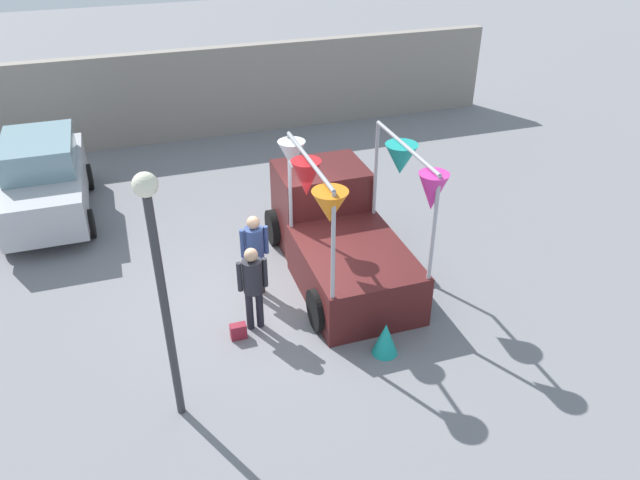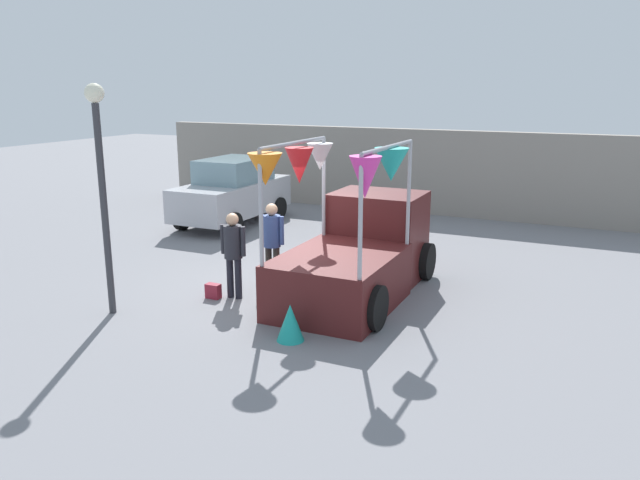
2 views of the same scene
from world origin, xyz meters
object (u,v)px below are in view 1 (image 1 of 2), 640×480
vendor_truck (337,230)px  folded_kite_bundle_teal (385,339)px  parked_car (44,179)px  handbag (238,331)px  person_customer (253,281)px  person_vendor (255,248)px  street_lamp (159,269)px

vendor_truck → folded_kite_bundle_teal: (-0.09, -2.69, -0.59)m
parked_car → handbag: parked_car is taller
person_customer → person_vendor: bearing=74.9°
folded_kite_bundle_teal → vendor_truck: bearing=88.1°
person_customer → handbag: size_ratio=5.85×
parked_car → folded_kite_bundle_teal: parked_car is taller
street_lamp → folded_kite_bundle_teal: bearing=4.0°
vendor_truck → person_vendor: vendor_truck is taller
handbag → street_lamp: bearing=-130.1°
person_vendor → street_lamp: (-1.80, -2.59, 1.57)m
person_vendor → folded_kite_bundle_teal: 2.95m
person_customer → street_lamp: street_lamp is taller
vendor_truck → handbag: (-2.34, -1.54, -0.75)m
person_vendor → folded_kite_bundle_teal: (1.64, -2.35, -0.71)m
folded_kite_bundle_teal → street_lamp: bearing=-176.0°
parked_car → folded_kite_bundle_teal: bearing=-51.3°
vendor_truck → street_lamp: (-3.52, -2.94, 1.69)m
person_vendor → street_lamp: street_lamp is taller
person_vendor → handbag: 1.60m
vendor_truck → street_lamp: 4.89m
parked_car → street_lamp: 7.55m
street_lamp → folded_kite_bundle_teal: street_lamp is taller
vendor_truck → parked_car: size_ratio=1.04×
vendor_truck → folded_kite_bundle_teal: bearing=-91.9°
person_customer → street_lamp: 2.73m
folded_kite_bundle_teal → handbag: bearing=152.9°
vendor_truck → street_lamp: size_ratio=1.06×
person_vendor → vendor_truck: bearing=11.2°
handbag → street_lamp: (-1.18, -1.40, 2.44)m
folded_kite_bundle_teal → person_customer: bearing=144.6°
person_vendor → handbag: size_ratio=5.96×
person_customer → person_vendor: (0.27, 1.00, 0.02)m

